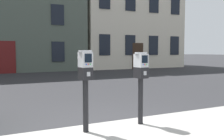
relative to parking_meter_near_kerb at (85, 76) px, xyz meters
name	(u,v)px	position (x,y,z in m)	size (l,w,h in m)	color
ground_plane	(113,132)	(0.59, 0.18, -1.06)	(160.00, 160.00, 0.00)	#28282B
parking_meter_near_kerb	(85,76)	(0.00, 0.00, 0.00)	(0.23, 0.26, 1.33)	black
parking_meter_twin_adjacent	(141,75)	(1.04, 0.00, -0.02)	(0.23, 0.26, 1.29)	black
townhouse_orange_brick	(18,3)	(0.65, 17.05, 4.06)	(8.88, 6.72, 10.22)	#4C564C
townhouse_cream_stone	(122,10)	(9.80, 17.22, 4.19)	(8.93, 7.06, 10.48)	beige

